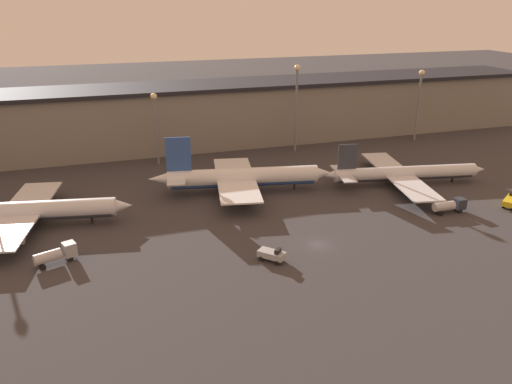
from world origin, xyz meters
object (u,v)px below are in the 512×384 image
airplane_0 (27,211)px  service_vehicle_2 (511,201)px  service_vehicle_1 (450,206)px  airplane_2 (403,173)px  service_vehicle_0 (56,254)px  service_vehicle_3 (272,255)px  airplane_1 (241,177)px

airplane_0 → service_vehicle_2: size_ratio=6.30×
service_vehicle_1 → service_vehicle_2: (15.78, -0.90, -0.41)m
airplane_0 → airplane_2: bearing=9.2°
airplane_2 → service_vehicle_2: airplane_2 is taller
service_vehicle_2 → airplane_2: bearing=93.8°
airplane_2 → service_vehicle_2: 25.06m
airplane_0 → service_vehicle_0: bearing=-60.3°
airplane_2 → service_vehicle_3: size_ratio=8.48×
airplane_0 → service_vehicle_2: (103.13, -21.01, -2.09)m
service_vehicle_2 → service_vehicle_1: bearing=141.8°
airplane_1 → service_vehicle_0: bearing=-139.8°
airplane_1 → airplane_0: bearing=-162.9°
service_vehicle_1 → service_vehicle_2: service_vehicle_1 is taller
airplane_2 → service_vehicle_1: bearing=-80.1°
airplane_0 → service_vehicle_2: 105.27m
service_vehicle_1 → service_vehicle_2: bearing=-3.5°
airplane_1 → service_vehicle_1: airplane_1 is taller
airplane_0 → airplane_1: 47.57m
airplane_0 → airplane_2: size_ratio=0.98×
airplane_1 → service_vehicle_3: 34.73m
airplane_2 → service_vehicle_0: 82.79m
airplane_0 → airplane_2: airplane_0 is taller
airplane_0 → airplane_1: bearing=17.1°
service_vehicle_0 → service_vehicle_3: bearing=-37.0°
airplane_0 → airplane_1: airplane_1 is taller
airplane_2 → service_vehicle_3: bearing=-138.2°
airplane_1 → airplane_2: 40.88m
service_vehicle_1 → airplane_0: bearing=166.8°
service_vehicle_1 → service_vehicle_3: bearing=-169.2°
airplane_1 → airplane_2: size_ratio=1.03×
airplane_0 → service_vehicle_3: bearing=-23.4°
service_vehicle_2 → airplane_1: bearing=119.5°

